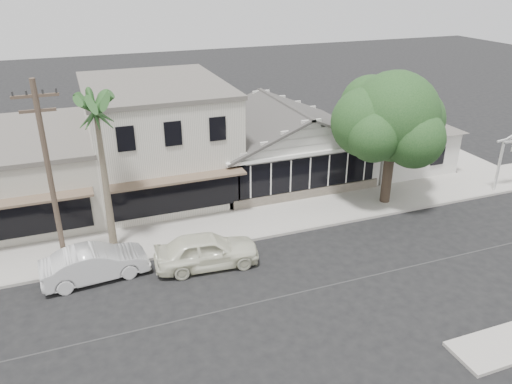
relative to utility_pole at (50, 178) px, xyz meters
name	(u,v)px	position (x,y,z in m)	size (l,w,h in m)	color
ground	(291,295)	(9.00, -5.20, -4.79)	(140.00, 140.00, 0.00)	black
sidewalk_north	(88,251)	(1.00, 1.55, -4.71)	(90.00, 3.50, 0.15)	#9E9991
corner_shop	(283,139)	(14.00, 7.27, -2.17)	(10.40, 8.60, 5.10)	silver
side_cottage	(395,146)	(22.20, 6.30, -3.29)	(6.00, 6.00, 3.00)	silver
row_building_near	(158,139)	(6.00, 8.30, -1.54)	(8.00, 10.00, 6.50)	silver
row_building_midnear	(2,176)	(-3.00, 8.30, -2.69)	(10.00, 10.00, 4.20)	#BBB8A8
utility_pole	(50,178)	(0.00, 0.00, 0.00)	(1.80, 0.24, 9.00)	brown
car_0	(207,250)	(6.24, -1.67, -3.96)	(1.96, 4.88, 1.66)	silver
car_1	(95,263)	(1.24, -0.89, -4.01)	(1.64, 4.70, 1.55)	silver
shade_tree	(391,118)	(17.99, 1.43, 0.41)	(7.12, 6.43, 7.90)	#46362A
palm_east	(95,109)	(2.27, 1.38, 2.44)	(3.32, 3.32, 8.45)	#726651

